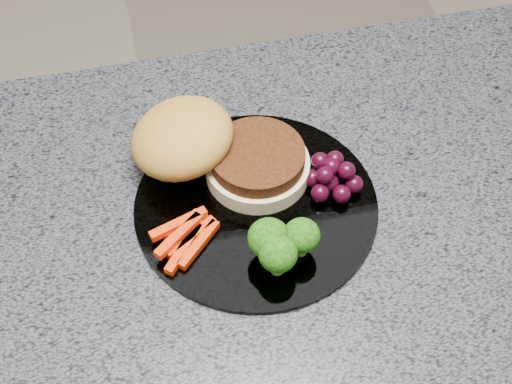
# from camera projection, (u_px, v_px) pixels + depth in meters

# --- Properties ---
(countertop) EXTENTS (1.20, 0.60, 0.04)m
(countertop) POSITION_uv_depth(u_px,v_px,m) (183.00, 265.00, 0.74)
(countertop) COLOR #4E4F59
(countertop) RESTS_ON island_cabinet
(plate) EXTENTS (0.26, 0.26, 0.01)m
(plate) POSITION_uv_depth(u_px,v_px,m) (256.00, 205.00, 0.76)
(plate) COLOR white
(plate) RESTS_ON countertop
(burger) EXTENTS (0.22, 0.18, 0.06)m
(burger) POSITION_uv_depth(u_px,v_px,m) (209.00, 150.00, 0.77)
(burger) COLOR beige
(burger) RESTS_ON plate
(carrot_sticks) EXTENTS (0.07, 0.07, 0.02)m
(carrot_sticks) POSITION_uv_depth(u_px,v_px,m) (185.00, 237.00, 0.72)
(carrot_sticks) COLOR red
(carrot_sticks) RESTS_ON plate
(broccoli) EXTENTS (0.07, 0.06, 0.05)m
(broccoli) POSITION_uv_depth(u_px,v_px,m) (281.00, 243.00, 0.69)
(broccoli) COLOR olive
(broccoli) RESTS_ON plate
(grape_bunch) EXTENTS (0.06, 0.06, 0.03)m
(grape_bunch) POSITION_uv_depth(u_px,v_px,m) (332.00, 176.00, 0.76)
(grape_bunch) COLOR black
(grape_bunch) RESTS_ON plate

